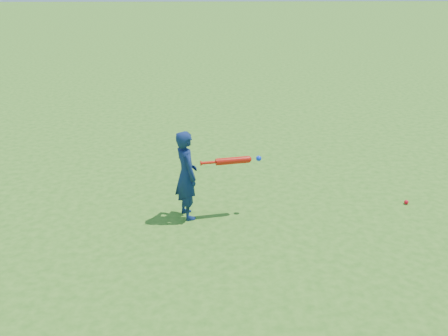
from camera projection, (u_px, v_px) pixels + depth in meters
name	position (u px, v px, depth m)	size (l,w,h in m)	color
ground	(131.00, 223.00, 6.49)	(80.00, 80.00, 0.00)	#326D1A
child	(186.00, 175.00, 6.44)	(0.43, 0.29, 1.19)	#10214D
ground_ball_red	(406.00, 202.00, 6.99)	(0.06, 0.06, 0.06)	red
bat_swing	(235.00, 160.00, 6.46)	(0.81, 0.22, 0.09)	red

